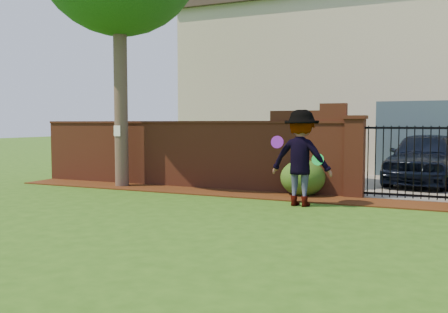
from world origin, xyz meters
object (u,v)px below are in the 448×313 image
at_px(man, 300,158).
at_px(frisbee_green, 318,159).
at_px(car, 424,158).
at_px(frisbee_purple, 277,142).

xyz_separation_m(man, frisbee_green, (0.38, -0.08, -0.01)).
height_order(car, man, man).
distance_m(man, frisbee_purple, 0.58).
relative_size(car, man, 2.18).
bearing_deg(frisbee_green, car, 68.61).
distance_m(frisbee_purple, frisbee_green, 0.89).
bearing_deg(frisbee_purple, man, 27.12).
bearing_deg(man, frisbee_green, 171.96).
relative_size(man, frisbee_green, 8.10).
bearing_deg(man, car, -111.68).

